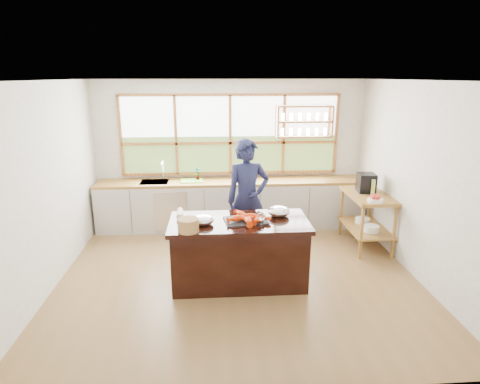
{
  "coord_description": "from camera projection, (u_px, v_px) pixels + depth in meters",
  "views": [
    {
      "loc": [
        -0.33,
        -5.2,
        2.75
      ],
      "look_at": [
        0.04,
        0.15,
        1.2
      ],
      "focal_mm": 30.0,
      "sensor_mm": 36.0,
      "label": 1
    }
  ],
  "objects": [
    {
      "name": "ground_plane",
      "position": [
        238.0,
        275.0,
        5.77
      ],
      "size": [
        5.0,
        5.0,
        0.0
      ],
      "primitive_type": "plane",
      "color": "brown"
    },
    {
      "name": "room_shell",
      "position": [
        237.0,
        148.0,
        5.77
      ],
      "size": [
        5.02,
        4.52,
        2.71
      ],
      "color": "silver",
      "rests_on": "ground_plane"
    },
    {
      "name": "back_counter",
      "position": [
        230.0,
        204.0,
        7.5
      ],
      "size": [
        4.9,
        0.63,
        0.9
      ],
      "color": "beige",
      "rests_on": "ground_plane"
    },
    {
      "name": "right_shelf_unit",
      "position": [
        367.0,
        211.0,
        6.6
      ],
      "size": [
        0.62,
        1.1,
        0.9
      ],
      "color": "olive",
      "rests_on": "ground_plane"
    },
    {
      "name": "island",
      "position": [
        239.0,
        252.0,
        5.45
      ],
      "size": [
        1.85,
        0.9,
        0.9
      ],
      "color": "black",
      "rests_on": "ground_plane"
    },
    {
      "name": "cook",
      "position": [
        248.0,
        199.0,
        6.15
      ],
      "size": [
        0.76,
        0.58,
        1.86
      ],
      "primitive_type": "imported",
      "rotation": [
        0.0,
        0.0,
        0.22
      ],
      "color": "#181C3C",
      "rests_on": "ground_plane"
    },
    {
      "name": "potted_plant",
      "position": [
        197.0,
        174.0,
        7.36
      ],
      "size": [
        0.15,
        0.12,
        0.25
      ],
      "primitive_type": "imported",
      "rotation": [
        0.0,
        0.0,
        0.32
      ],
      "color": "slate",
      "rests_on": "back_counter"
    },
    {
      "name": "cutting_board",
      "position": [
        192.0,
        181.0,
        7.33
      ],
      "size": [
        0.41,
        0.31,
        0.01
      ],
      "primitive_type": "cube",
      "rotation": [
        0.0,
        0.0,
        0.04
      ],
      "color": "#73D03D",
      "rests_on": "back_counter"
    },
    {
      "name": "espresso_machine",
      "position": [
        366.0,
        183.0,
        6.61
      ],
      "size": [
        0.29,
        0.31,
        0.31
      ],
      "primitive_type": "cube",
      "rotation": [
        0.0,
        0.0,
        -0.08
      ],
      "color": "black",
      "rests_on": "right_shelf_unit"
    },
    {
      "name": "wine_bottle",
      "position": [
        373.0,
        187.0,
        6.46
      ],
      "size": [
        0.07,
        0.07,
        0.25
      ],
      "primitive_type": "cylinder",
      "rotation": [
        0.0,
        0.0,
        -0.19
      ],
      "color": "#ABC95F",
      "rests_on": "right_shelf_unit"
    },
    {
      "name": "fruit_bowl",
      "position": [
        375.0,
        199.0,
        6.13
      ],
      "size": [
        0.23,
        0.23,
        0.11
      ],
      "color": "white",
      "rests_on": "right_shelf_unit"
    },
    {
      "name": "slate_board",
      "position": [
        246.0,
        221.0,
        5.31
      ],
      "size": [
        0.6,
        0.47,
        0.02
      ],
      "primitive_type": "cube",
      "rotation": [
        0.0,
        0.0,
        0.12
      ],
      "color": "black",
      "rests_on": "island"
    },
    {
      "name": "lobster_pile",
      "position": [
        248.0,
        218.0,
        5.27
      ],
      "size": [
        0.52,
        0.48,
        0.08
      ],
      "color": "#E33A08",
      "rests_on": "slate_board"
    },
    {
      "name": "mixing_bowl_left",
      "position": [
        203.0,
        220.0,
        5.19
      ],
      "size": [
        0.27,
        0.27,
        0.13
      ],
      "primitive_type": "ellipsoid",
      "color": "silver",
      "rests_on": "island"
    },
    {
      "name": "mixing_bowl_right",
      "position": [
        279.0,
        211.0,
        5.5
      ],
      "size": [
        0.3,
        0.3,
        0.14
      ],
      "primitive_type": "ellipsoid",
      "color": "silver",
      "rests_on": "island"
    },
    {
      "name": "wine_glass",
      "position": [
        261.0,
        217.0,
        4.99
      ],
      "size": [
        0.08,
        0.08,
        0.22
      ],
      "color": "silver",
      "rests_on": "island"
    },
    {
      "name": "wicker_basket",
      "position": [
        188.0,
        225.0,
        4.93
      ],
      "size": [
        0.26,
        0.26,
        0.17
      ],
      "primitive_type": "cylinder",
      "color": "#A77044",
      "rests_on": "island"
    },
    {
      "name": "parchment_roll",
      "position": [
        180.0,
        214.0,
        5.49
      ],
      "size": [
        0.09,
        0.3,
        0.08
      ],
      "primitive_type": "cylinder",
      "rotation": [
        1.57,
        0.0,
        0.03
      ],
      "color": "white",
      "rests_on": "island"
    }
  ]
}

